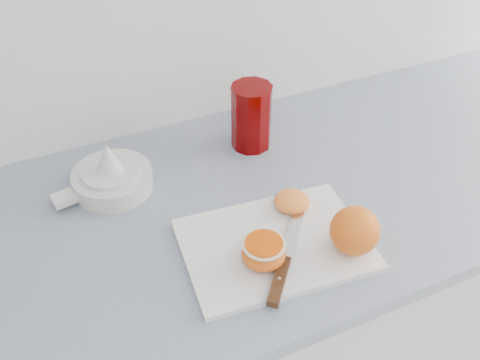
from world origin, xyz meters
The scene contains 8 objects.
counter centered at (0.12, 1.70, 0.45)m, with size 2.36×0.64×0.89m.
cutting_board centered at (0.10, 1.56, 0.90)m, with size 0.31×0.22×0.01m, color white.
whole_orange centered at (0.21, 1.49, 0.94)m, with size 0.08×0.08×0.08m.
half_orange centered at (0.06, 1.53, 0.92)m, with size 0.07×0.07×0.05m.
squeezed_shell centered at (0.17, 1.63, 0.92)m, with size 0.07×0.07×0.03m.
paring_knife centered at (0.08, 1.49, 0.91)m, with size 0.16×0.18×0.01m.
citrus_juicer centered at (-0.11, 1.83, 0.92)m, with size 0.20×0.15×0.10m.
red_tumbler centered at (0.20, 1.85, 0.96)m, with size 0.09×0.09×0.14m.
Camera 1 is at (-0.22, 1.00, 1.57)m, focal length 40.00 mm.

